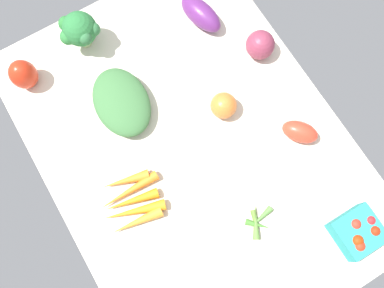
{
  "coord_description": "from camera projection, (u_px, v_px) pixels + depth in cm",
  "views": [
    {
      "loc": [
        24.14,
        -14.5,
        109.56
      ],
      "look_at": [
        0.0,
        0.0,
        4.0
      ],
      "focal_mm": 39.07,
      "sensor_mm": 36.0,
      "label": 1
    }
  ],
  "objects": [
    {
      "name": "berry_basket",
      "position": [
        358.0,
        232.0,
        1.02
      ],
      "size": [
        10.41,
        10.41,
        6.76
      ],
      "color": "teal",
      "rests_on": "tablecloth"
    },
    {
      "name": "red_onion_near_basket",
      "position": [
        260.0,
        45.0,
        1.14
      ],
      "size": [
        8.02,
        8.02,
        8.02
      ],
      "primitive_type": "sphere",
      "color": "#863248",
      "rests_on": "tablecloth"
    },
    {
      "name": "carrot_bunch",
      "position": [
        132.0,
        202.0,
        1.06
      ],
      "size": [
        15.91,
        17.71,
        2.89
      ],
      "color": "orange",
      "rests_on": "tablecloth"
    },
    {
      "name": "roma_tomato",
      "position": [
        300.0,
        132.0,
        1.09
      ],
      "size": [
        10.87,
        10.28,
        5.46
      ],
      "primitive_type": "ellipsoid",
      "rotation": [
        0.0,
        0.0,
        0.68
      ],
      "color": "red",
      "rests_on": "tablecloth"
    },
    {
      "name": "eggplant",
      "position": [
        201.0,
        14.0,
        1.18
      ],
      "size": [
        15.33,
        9.83,
        6.6
      ],
      "primitive_type": "ellipsoid",
      "rotation": [
        0.0,
        0.0,
        0.24
      ],
      "color": "#5F266C",
      "rests_on": "tablecloth"
    },
    {
      "name": "okra_pile",
      "position": [
        257.0,
        222.0,
        1.05
      ],
      "size": [
        8.93,
        8.37,
        1.83
      ],
      "color": "#558C3E",
      "rests_on": "tablecloth"
    },
    {
      "name": "leafy_greens_clump",
      "position": [
        122.0,
        102.0,
        1.11
      ],
      "size": [
        21.63,
        16.05,
        6.3
      ],
      "primitive_type": "ellipsoid",
      "rotation": [
        0.0,
        0.0,
        6.2
      ],
      "color": "#3C6F3C",
      "rests_on": "tablecloth"
    },
    {
      "name": "heirloom_tomato_orange",
      "position": [
        224.0,
        105.0,
        1.1
      ],
      "size": [
        7.09,
        7.09,
        7.09
      ],
      "primitive_type": "sphere",
      "color": "orange",
      "rests_on": "tablecloth"
    },
    {
      "name": "bell_pepper_red",
      "position": [
        23.0,
        74.0,
        1.11
      ],
      "size": [
        9.67,
        9.67,
        9.6
      ],
      "primitive_type": "ellipsoid",
      "rotation": [
        0.0,
        0.0,
        5.84
      ],
      "color": "red",
      "rests_on": "tablecloth"
    },
    {
      "name": "broccoli_head",
      "position": [
        79.0,
        30.0,
        1.12
      ],
      "size": [
        10.43,
        10.85,
        12.4
      ],
      "color": "#A8BE80",
      "rests_on": "tablecloth"
    },
    {
      "name": "tablecloth",
      "position": [
        192.0,
        147.0,
        1.12
      ],
      "size": [
        104.0,
        76.0,
        2.0
      ],
      "primitive_type": "cube",
      "color": "beige",
      "rests_on": "ground"
    }
  ]
}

